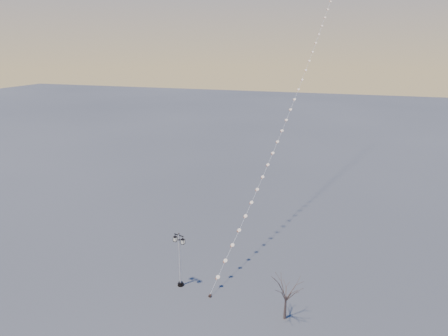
% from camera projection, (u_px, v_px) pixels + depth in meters
% --- Properties ---
extents(ground, '(300.00, 300.00, 0.00)m').
position_uv_depth(ground, '(202.00, 296.00, 32.29)').
color(ground, '#414242').
rests_on(ground, ground).
extents(street_lamp, '(1.22, 0.66, 4.94)m').
position_uv_depth(street_lamp, '(180.00, 257.00, 32.95)').
color(street_lamp, black).
rests_on(street_lamp, ground).
extents(bare_tree, '(2.14, 2.14, 3.56)m').
position_uv_depth(bare_tree, '(286.00, 290.00, 28.96)').
color(bare_tree, '#48382F').
rests_on(bare_tree, ground).
extents(kite_train, '(8.00, 50.97, 36.85)m').
position_uv_depth(kite_train, '(305.00, 56.00, 48.60)').
color(kite_train, black).
rests_on(kite_train, ground).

